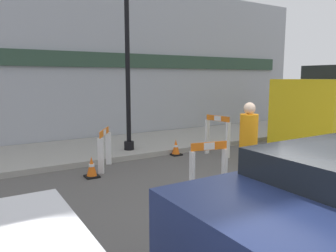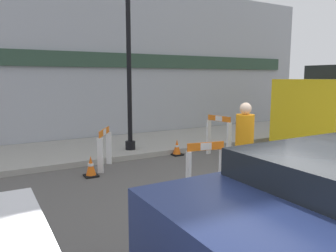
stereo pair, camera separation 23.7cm
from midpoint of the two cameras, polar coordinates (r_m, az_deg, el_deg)
ground_plane at (r=5.84m, az=20.82°, el=-14.32°), size 60.00×60.00×0.00m
sidewalk_slab at (r=10.54m, az=-5.45°, el=-3.25°), size 18.00×3.11×0.14m
storefront_facade at (r=11.84m, az=-8.95°, el=11.02°), size 18.00×0.22×5.50m
streetlamp_post at (r=9.46m, az=-6.21°, el=18.44°), size 0.44×0.44×5.83m
barricade_0 at (r=9.30m, az=9.54°, el=-1.51°), size 0.27×0.82×1.15m
barricade_1 at (r=8.10m, az=-10.16°, el=-3.60°), size 0.59×0.80×0.98m
barricade_2 at (r=6.22m, az=7.63°, el=-7.17°), size 0.75×0.27×1.02m
traffic_cone_0 at (r=8.37m, az=16.14°, el=-5.48°), size 0.30×0.30×0.50m
traffic_cone_1 at (r=7.55m, az=-12.41°, el=-6.97°), size 0.30×0.30×0.47m
traffic_cone_2 at (r=9.37m, az=2.29°, el=-3.80°), size 0.30×0.30×0.46m
person_worker at (r=5.78m, az=14.26°, el=-4.11°), size 0.33×0.33×1.79m
person_pedestrian at (r=14.80m, az=21.56°, el=3.70°), size 0.35×0.35×1.81m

